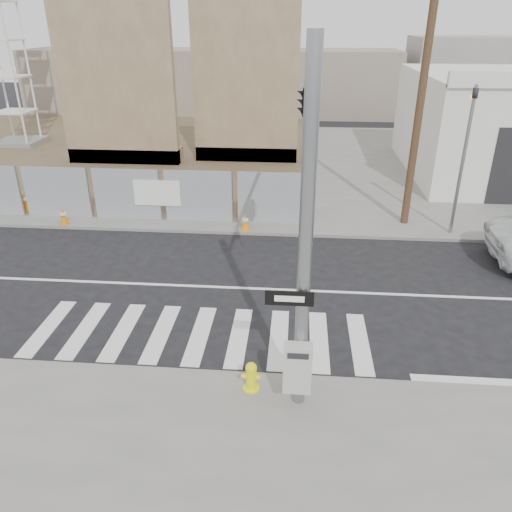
# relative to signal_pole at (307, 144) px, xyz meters

# --- Properties ---
(ground) EXTENTS (100.00, 100.00, 0.00)m
(ground) POSITION_rel_signal_pole_xyz_m (-2.49, 2.05, -4.78)
(ground) COLOR black
(ground) RESTS_ON ground
(sidewalk_far) EXTENTS (50.00, 20.00, 0.12)m
(sidewalk_far) POSITION_rel_signal_pole_xyz_m (-2.49, 16.05, -4.72)
(sidewalk_far) COLOR slate
(sidewalk_far) RESTS_ON ground
(signal_pole) EXTENTS (0.96, 5.87, 7.00)m
(signal_pole) POSITION_rel_signal_pole_xyz_m (0.00, 0.00, 0.00)
(signal_pole) COLOR gray
(signal_pole) RESTS_ON sidewalk_near
(far_signal_pole) EXTENTS (0.16, 0.20, 5.60)m
(far_signal_pole) POSITION_rel_signal_pole_xyz_m (5.51, 6.65, -1.30)
(far_signal_pole) COLOR gray
(far_signal_pole) RESTS_ON sidewalk_far
(concrete_wall_left) EXTENTS (6.00, 1.30, 8.00)m
(concrete_wall_left) POSITION_rel_signal_pole_xyz_m (-9.49, 15.13, -1.40)
(concrete_wall_left) COLOR brown
(concrete_wall_left) RESTS_ON sidewalk_far
(concrete_wall_right) EXTENTS (5.50, 1.30, 8.00)m
(concrete_wall_right) POSITION_rel_signal_pole_xyz_m (-2.99, 16.13, -1.40)
(concrete_wall_right) COLOR brown
(concrete_wall_right) RESTS_ON sidewalk_far
(utility_pole_right) EXTENTS (1.60, 0.28, 10.00)m
(utility_pole_right) POSITION_rel_signal_pole_xyz_m (4.01, 7.55, 0.42)
(utility_pole_right) COLOR #503625
(utility_pole_right) RESTS_ON sidewalk_far
(fire_hydrant) EXTENTS (0.44, 0.44, 0.67)m
(fire_hydrant) POSITION_rel_signal_pole_xyz_m (-0.99, -2.50, -4.33)
(fire_hydrant) COLOR #F9EC0D
(fire_hydrant) RESTS_ON sidewalk_near
(traffic_cone_b) EXTENTS (0.46, 0.46, 0.80)m
(traffic_cone_b) POSITION_rel_signal_pole_xyz_m (-11.19, 7.46, -4.27)
(traffic_cone_b) COLOR orange
(traffic_cone_b) RESTS_ON sidewalk_far
(traffic_cone_c) EXTENTS (0.40, 0.40, 0.64)m
(traffic_cone_c) POSITION_rel_signal_pole_xyz_m (-9.01, 6.27, -4.35)
(traffic_cone_c) COLOR orange
(traffic_cone_c) RESTS_ON sidewalk_far
(traffic_cone_d) EXTENTS (0.32, 0.32, 0.62)m
(traffic_cone_d) POSITION_rel_signal_pole_xyz_m (-2.04, 6.27, -4.36)
(traffic_cone_d) COLOR orange
(traffic_cone_d) RESTS_ON sidewalk_far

